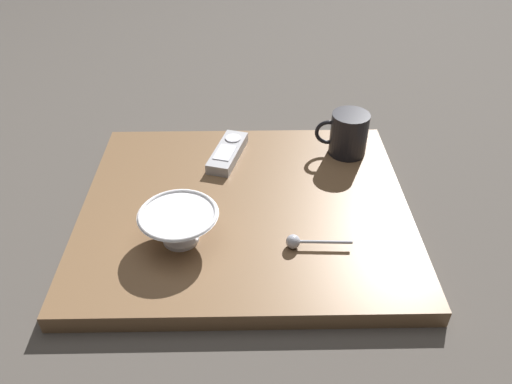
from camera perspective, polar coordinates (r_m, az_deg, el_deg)
The scene contains 6 objects.
ground_plane at distance 1.06m, azimuth -1.19°, elevation -2.77°, with size 6.00×6.00×0.00m, color #47423D.
table at distance 1.04m, azimuth -1.20°, elevation -2.02°, with size 0.66×0.58×0.04m.
cereal_bowl at distance 0.94m, azimuth -8.68°, elevation -3.66°, with size 0.15×0.15×0.07m.
coffee_mug at distance 1.18m, azimuth 10.38°, elevation 6.49°, with size 0.12×0.09×0.10m.
teaspoon at distance 0.93m, azimuth 4.80°, elevation -5.62°, with size 0.12×0.03×0.03m.
tv_remote_near at distance 1.17m, azimuth -3.22°, elevation 4.51°, with size 0.10×0.17×0.03m.
Camera 1 is at (0.01, -0.80, 0.68)m, focal length 35.31 mm.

